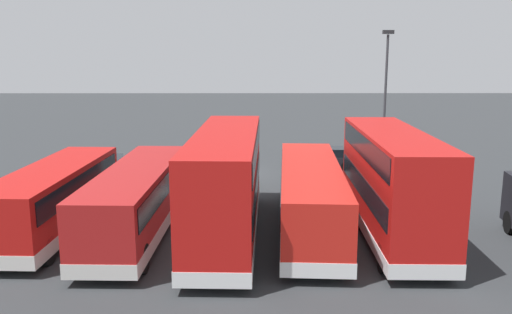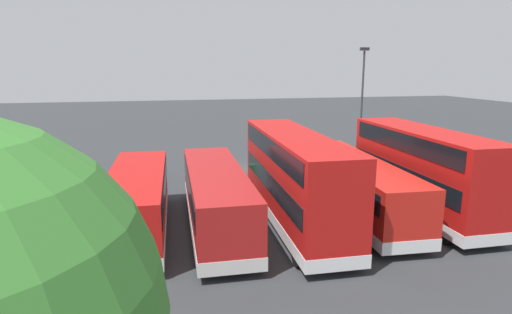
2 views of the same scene
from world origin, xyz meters
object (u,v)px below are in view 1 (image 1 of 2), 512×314
Objects in this scene: lamp_post_tall at (385,92)px; waste_bin_yellow at (202,176)px; bus_single_deck_fifth at (55,197)px; bus_single_deck_second at (310,195)px; car_hatchback_silver at (110,168)px; bus_double_decker_third at (226,181)px; bus_single_deck_fourth at (138,198)px; bus_double_decker_near_end at (392,181)px; car_small_green at (325,158)px.

lamp_post_tall is 12.93m from waste_bin_yellow.
bus_single_deck_fifth is 10.70× the size of waste_bin_yellow.
bus_single_deck_second is 15.12m from car_hatchback_silver.
bus_double_decker_third reaches higher than bus_single_deck_fifth.
car_hatchback_silver is 5.97m from waste_bin_yellow.
lamp_post_tall is at bearing -174.25° from car_hatchback_silver.
bus_single_deck_second is at bearing 62.51° from lamp_post_tall.
bus_single_deck_fourth is 11.80× the size of waste_bin_yellow.
lamp_post_tall is at bearing -102.02° from bus_double_decker_near_end.
bus_single_deck_fifth is at bearing 0.87° from bus_single_deck_second.
bus_single_deck_second reaches higher than car_small_green.
bus_double_decker_near_end is 0.96× the size of bus_single_deck_fourth.
bus_single_deck_fourth is 2.84× the size of car_small_green.
bus_single_deck_fourth is 10.97m from car_hatchback_silver.
car_hatchback_silver is at bearing -68.55° from bus_single_deck_fourth.
bus_single_deck_second is 13.48m from lamp_post_tall.
car_hatchback_silver is at bearing -10.36° from waste_bin_yellow.
bus_double_decker_third reaches higher than bus_single_deck_second.
bus_single_deck_fifth reaches higher than waste_bin_yellow.
bus_double_decker_near_end is at bearing 145.02° from car_hatchback_silver.
bus_double_decker_third reaches higher than bus_single_deck_fourth.
bus_single_deck_fifth is 2.30× the size of car_hatchback_silver.
bus_single_deck_fourth reaches higher than car_hatchback_silver.
bus_single_deck_second is at bearing -169.11° from bus_double_decker_third.
lamp_post_tall is at bearing -138.55° from bus_single_deck_fourth.
lamp_post_tall is at bearing -166.32° from waste_bin_yellow.
bus_single_deck_fifth is at bearing 34.15° from lamp_post_tall.
bus_single_deck_second is at bearing -179.13° from bus_single_deck_fifth.
bus_double_decker_near_end reaches higher than bus_single_deck_fifth.
bus_single_deck_fourth is at bearing 41.45° from lamp_post_tall.
bus_single_deck_fourth is 3.70m from bus_single_deck_fifth.
bus_double_decker_near_end is 14.65m from bus_single_deck_fifth.
bus_double_decker_near_end is at bearing 177.92° from bus_single_deck_fifth.
lamp_post_tall reaches higher than car_hatchback_silver.
bus_double_decker_third is 15.83m from lamp_post_tall.
bus_double_decker_third is 7.61m from bus_single_deck_fifth.
bus_single_deck_fourth is 1.10× the size of bus_single_deck_fifth.
bus_double_decker_third is 1.07× the size of bus_single_deck_fourth.
bus_single_deck_fifth reaches higher than car_small_green.
bus_double_decker_near_end reaches higher than bus_single_deck_second.
lamp_post_tall is (-17.52, -1.76, 4.61)m from car_hatchback_silver.
bus_single_deck_fourth reaches higher than car_small_green.
bus_double_decker_third is 2.71× the size of car_hatchback_silver.
bus_single_deck_fifth is at bearing -4.06° from bus_double_decker_third.
bus_single_deck_fifth is 18.90m from car_small_green.
bus_single_deck_second and bus_single_deck_fifth have the same top height.
waste_bin_yellow is (1.99, -9.37, -1.98)m from bus_double_decker_third.
bus_double_decker_near_end is 3.56m from bus_single_deck_second.
lamp_post_tall reaches higher than bus_single_deck_fifth.
bus_double_decker_near_end reaches higher than waste_bin_yellow.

